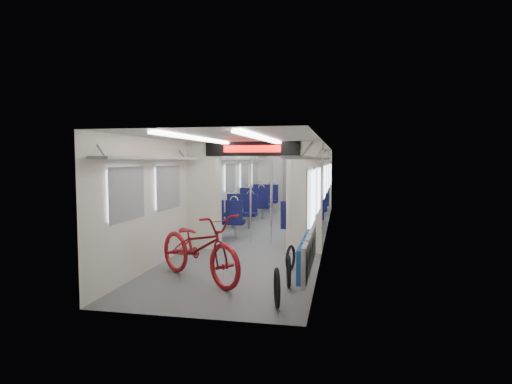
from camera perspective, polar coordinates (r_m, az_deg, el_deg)
carriage at (r=10.71m, az=1.52°, el=2.05°), size 12.00×12.02×2.31m
bicycle at (r=6.90m, az=-7.62°, el=-7.23°), size 2.10×1.82×1.09m
flip_bench at (r=6.37m, az=6.91°, el=-7.87°), size 0.12×2.11×0.52m
bike_hoop_a at (r=5.68m, az=2.81°, el=-12.90°), size 0.17×0.52×0.53m
bike_hoop_b at (r=6.55m, az=4.37°, el=-10.73°), size 0.14×0.49×0.49m
bike_hoop_c at (r=7.49m, az=4.63°, el=-8.96°), size 0.14×0.46×0.45m
seat_bay_near_left at (r=11.27m, az=-2.93°, el=-2.82°), size 0.88×1.94×1.06m
seat_bay_near_right at (r=10.69m, az=6.48°, el=-3.14°), size 0.91×2.06×1.09m
seat_bay_far_left at (r=14.85m, az=0.58°, el=-0.98°), size 0.93×2.18×1.13m
seat_bay_far_right at (r=14.11m, az=7.67°, el=-1.24°), size 0.95×2.27×1.16m
stanchion_near_left at (r=9.87m, az=-0.73°, el=-0.18°), size 0.04×0.04×2.30m
stanchion_near_right at (r=9.66m, az=2.01°, el=-0.28°), size 0.04×0.04×2.30m
stanchion_far_left at (r=12.93m, az=2.15°, el=0.87°), size 0.05×0.05×2.30m
stanchion_far_right at (r=12.93m, az=4.90°, el=0.86°), size 0.04×0.04×2.30m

